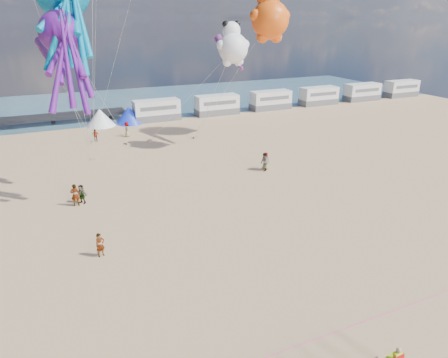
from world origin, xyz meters
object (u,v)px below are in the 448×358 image
sandbag_c (195,138)px  kite_teddy_orange (270,20)px  sandbag_b (129,144)px  windsock_mid (230,53)px  standing_person (100,245)px  motorhome_5 (401,89)px  beachgoer_5 (75,195)px  beachgoer_7 (264,162)px  kite_octopus_purple (61,33)px  beachgoer_6 (266,161)px  beachgoer_0 (127,129)px  motorhome_2 (271,100)px  windsock_right (46,55)px  sandbag_e (93,142)px  tent_blue (129,115)px  sandbag_a (92,159)px  motorhome_1 (217,105)px  tent_white (100,117)px  motorhome_0 (157,110)px  motorhome_4 (362,92)px  sandbag_d (150,140)px  beachgoer_4 (81,194)px  beachgoer_3 (96,135)px  kite_panda (233,48)px  motorhome_3 (319,96)px

sandbag_c → kite_teddy_orange: 16.30m
sandbag_b → kite_teddy_orange: (16.76, -3.11, 13.62)m
windsock_mid → kite_teddy_orange: bearing=0.6°
standing_person → kite_teddy_orange: (23.10, 20.18, 12.93)m
motorhome_5 → beachgoer_5: size_ratio=3.55×
beachgoer_7 → kite_octopus_purple: size_ratio=0.19×
motorhome_5 → beachgoer_6: bearing=-150.6°
motorhome_5 → beachgoer_0: 53.61m
beachgoer_0 → beachgoer_7: (9.82, -17.66, -0.02)m
motorhome_2 → standing_person: motorhome_2 is taller
windsock_right → sandbag_e: bearing=52.5°
tent_blue → sandbag_a: 16.00m
beachgoer_0 → motorhome_1: bearing=-63.1°
tent_white → windsock_right: (-5.71, -15.56, 9.64)m
sandbag_e → kite_octopus_purple: size_ratio=0.05×
windsock_mid → motorhome_0: bearing=109.8°
motorhome_4 → sandbag_d: (-41.61, -10.10, -1.39)m
sandbag_c → beachgoer_4: bearing=-136.7°
motorhome_0 → motorhome_4: bearing=0.0°
beachgoer_5 → windsock_right: (-0.34, 9.84, 9.91)m
motorhome_1 → sandbag_c: (-7.62, -11.17, -1.39)m
motorhome_2 → beachgoer_6: (-14.53, -24.26, -0.63)m
windsock_mid → motorhome_2: bearing=43.6°
motorhome_4 → standing_person: 60.79m
motorhome_1 → kite_teddy_orange: bearing=-85.7°
beachgoer_6 → beachgoer_4: bearing=-135.9°
motorhome_5 → windsock_mid: windsock_mid is taller
standing_person → beachgoer_4: size_ratio=1.01×
beachgoer_0 → beachgoer_4: (-7.22, -18.17, -0.14)m
beachgoer_7 → kite_teddy_orange: 18.07m
beachgoer_7 → sandbag_b: bearing=-112.8°
standing_person → windsock_right: (-1.13, 18.13, 10.05)m
standing_person → beachgoer_3: standing_person is taller
tent_blue → windsock_right: size_ratio=0.86×
beachgoer_0 → beachgoer_5: (-7.70, -18.52, 0.00)m
standing_person → beachgoer_3: bearing=61.6°
sandbag_b → sandbag_e: same height
beachgoer_3 → tent_white: bearing=-83.3°
tent_blue → kite_teddy_orange: kite_teddy_orange is taller
beachgoer_5 → sandbag_b: 16.63m
motorhome_0 → kite_octopus_purple: 26.47m
motorhome_0 → standing_person: (-12.59, -33.70, -0.71)m
tent_white → windsock_right: windsock_right is taller
tent_blue → beachgoer_3: (-5.60, -7.56, -0.43)m
beachgoer_0 → beachgoer_4: 19.55m
motorhome_1 → kite_panda: 20.29m
motorhome_4 → sandbag_b: 45.47m
motorhome_3 → tent_white: motorhome_3 is taller
motorhome_1 → beachgoer_4: (-22.38, -25.06, -0.72)m
motorhome_3 → beachgoer_0: bearing=-168.6°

